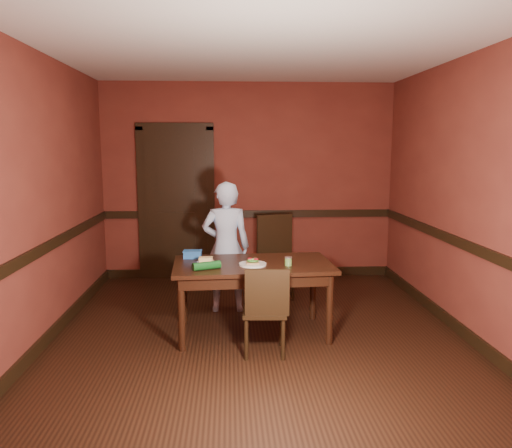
{
  "coord_description": "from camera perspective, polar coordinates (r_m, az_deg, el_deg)",
  "views": [
    {
      "loc": [
        -0.27,
        -4.67,
        1.83
      ],
      "look_at": [
        0.0,
        0.35,
        1.05
      ],
      "focal_mm": 35.0,
      "sensor_mm": 36.0,
      "label": 1
    }
  ],
  "objects": [
    {
      "name": "food_tub",
      "position": [
        5.09,
        -7.26,
        -3.44
      ],
      "size": [
        0.19,
        0.14,
        0.08
      ],
      "rotation": [
        0.0,
        0.0,
        -0.05
      ],
      "color": "blue",
      "rests_on": "dining_table"
    },
    {
      "name": "ceiling",
      "position": [
        4.76,
        0.24,
        19.34
      ],
      "size": [
        4.0,
        4.5,
        0.01
      ],
      "primitive_type": "cube",
      "color": "silver",
      "rests_on": "ground"
    },
    {
      "name": "floor",
      "position": [
        5.03,
        0.22,
        -12.54
      ],
      "size": [
        4.0,
        4.5,
        0.01
      ],
      "primitive_type": "cube",
      "color": "black",
      "rests_on": "ground"
    },
    {
      "name": "sandwich_plate",
      "position": [
        4.76,
        -0.38,
        -4.51
      ],
      "size": [
        0.26,
        0.26,
        0.07
      ],
      "rotation": [
        0.0,
        0.0,
        -0.21
      ],
      "color": "white",
      "rests_on": "dining_table"
    },
    {
      "name": "wall_left",
      "position": [
        5.0,
        -23.31,
        2.59
      ],
      "size": [
        0.02,
        4.5,
        2.7
      ],
      "primitive_type": "cube",
      "color": "maroon",
      "rests_on": "ground"
    },
    {
      "name": "dining_table",
      "position": [
        4.95,
        -0.37,
        -8.49
      ],
      "size": [
        1.57,
        0.94,
        0.71
      ],
      "primitive_type": "cube",
      "rotation": [
        0.0,
        0.0,
        0.06
      ],
      "color": "black",
      "rests_on": "floor"
    },
    {
      "name": "wall_front",
      "position": [
        2.48,
        3.27,
        -2.36
      ],
      "size": [
        4.0,
        0.02,
        2.7
      ],
      "primitive_type": "cube",
      "color": "maroon",
      "rests_on": "ground"
    },
    {
      "name": "person",
      "position": [
        5.55,
        -3.44,
        -2.64
      ],
      "size": [
        0.53,
        0.35,
        1.46
      ],
      "primitive_type": "imported",
      "rotation": [
        0.0,
        0.0,
        3.15
      ],
      "color": "#AFC9EA",
      "rests_on": "floor"
    },
    {
      "name": "dado_back",
      "position": [
        6.98,
        -0.84,
        1.16
      ],
      "size": [
        4.0,
        0.03,
        0.1
      ],
      "primitive_type": "cube",
      "color": "black",
      "rests_on": "ground"
    },
    {
      "name": "baseboard_back",
      "position": [
        7.14,
        -0.83,
        -5.54
      ],
      "size": [
        4.0,
        0.03,
        0.12
      ],
      "primitive_type": "cube",
      "color": "black",
      "rests_on": "ground"
    },
    {
      "name": "door",
      "position": [
        6.97,
        -9.1,
        2.62
      ],
      "size": [
        1.05,
        0.07,
        2.2
      ],
      "color": "black",
      "rests_on": "ground"
    },
    {
      "name": "wall_right",
      "position": [
        5.22,
        22.76,
        2.85
      ],
      "size": [
        0.02,
        4.5,
        2.7
      ],
      "primitive_type": "cube",
      "color": "maroon",
      "rests_on": "ground"
    },
    {
      "name": "dado_left",
      "position": [
        5.06,
        -22.84,
        -2.47
      ],
      "size": [
        0.03,
        4.5,
        0.1
      ],
      "primitive_type": "cube",
      "color": "black",
      "rests_on": "ground"
    },
    {
      "name": "baseboard_right",
      "position": [
        5.48,
        21.8,
        -10.67
      ],
      "size": [
        0.03,
        4.5,
        0.12
      ],
      "primitive_type": "cube",
      "color": "black",
      "rests_on": "ground"
    },
    {
      "name": "baseboard_left",
      "position": [
        5.28,
        -22.28,
        -11.45
      ],
      "size": [
        0.03,
        4.5,
        0.12
      ],
      "primitive_type": "cube",
      "color": "black",
      "rests_on": "ground"
    },
    {
      "name": "cheese_saucer",
      "position": [
        4.88,
        -5.75,
        -4.18
      ],
      "size": [
        0.17,
        0.17,
        0.05
      ],
      "rotation": [
        0.0,
        0.0,
        -0.14
      ],
      "color": "white",
      "rests_on": "dining_table"
    },
    {
      "name": "chair_far",
      "position": [
        6.07,
        1.73,
        -3.85
      ],
      "size": [
        0.58,
        0.58,
        1.0
      ],
      "primitive_type": null,
      "rotation": [
        0.0,
        0.0,
        0.29
      ],
      "color": "black",
      "rests_on": "floor"
    },
    {
      "name": "wall_back",
      "position": [
        6.94,
        -0.86,
        4.86
      ],
      "size": [
        4.0,
        0.02,
        2.7
      ],
      "primitive_type": "cube",
      "color": "maroon",
      "rests_on": "ground"
    },
    {
      "name": "chair_near",
      "position": [
        4.49,
        0.98,
        -9.71
      ],
      "size": [
        0.4,
        0.4,
        0.81
      ],
      "primitive_type": null,
      "rotation": [
        0.0,
        0.0,
        3.08
      ],
      "color": "black",
      "rests_on": "floor"
    },
    {
      "name": "sauce_jar",
      "position": [
        4.75,
        3.72,
        -4.25
      ],
      "size": [
        0.07,
        0.07,
        0.08
      ],
      "rotation": [
        0.0,
        0.0,
        0.01
      ],
      "color": "#648F40",
      "rests_on": "dining_table"
    },
    {
      "name": "dado_right",
      "position": [
        5.27,
        22.32,
        -2.01
      ],
      "size": [
        0.03,
        4.5,
        0.1
      ],
      "primitive_type": "cube",
      "color": "black",
      "rests_on": "ground"
    },
    {
      "name": "wrapped_veg",
      "position": [
        4.61,
        -5.67,
        -4.76
      ],
      "size": [
        0.27,
        0.17,
        0.07
      ],
      "primitive_type": "cylinder",
      "rotation": [
        0.0,
        1.57,
        0.39
      ],
      "color": "#124A18",
      "rests_on": "dining_table"
    }
  ]
}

